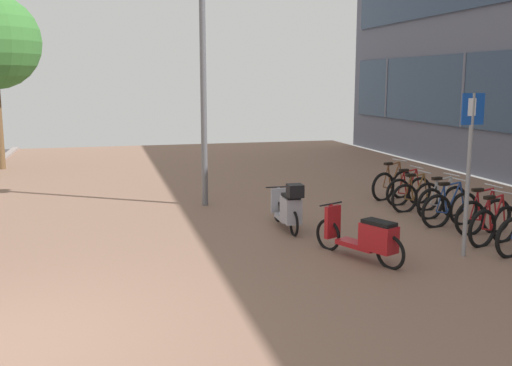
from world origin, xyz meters
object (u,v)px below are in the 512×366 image
Objects in this scene: bicycle_rack_03 at (450,209)px; bicycle_rack_06 at (409,191)px; bicycle_rack_07 at (393,185)px; lamp_post at (203,52)px; bicycle_rack_04 at (442,202)px; bicycle_rack_01 at (494,226)px; bicycle_rack_05 at (416,197)px; parking_sign at (469,158)px; scooter_mid at (289,208)px; bicycle_rack_02 at (483,216)px; scooter_near at (366,237)px.

bicycle_rack_06 is (0.23, 2.06, -0.02)m from bicycle_rack_03.
bicycle_rack_06 is 0.95× the size of bicycle_rack_07.
bicycle_rack_04 is at bearing -28.27° from lamp_post.
bicycle_rack_01 is 0.20× the size of lamp_post.
bicycle_rack_05 is 0.47× the size of parking_sign.
bicycle_rack_01 is at bearing 28.47° from parking_sign.
bicycle_rack_01 is 0.96× the size of bicycle_rack_04.
bicycle_rack_07 is 0.79× the size of scooter_mid.
scooter_mid is (-3.50, 1.15, 0.11)m from bicycle_rack_02.
bicycle_rack_02 is at bearing -89.21° from bicycle_rack_06.
bicycle_rack_01 is at bearing -92.55° from bicycle_rack_07.
bicycle_rack_06 is at bearing 73.46° from parking_sign.
lamp_post is at bearing 113.20° from scooter_mid.
scooter_mid reaches higher than bicycle_rack_06.
bicycle_rack_07 is at bearing 76.47° from parking_sign.
bicycle_rack_05 is 3.63m from parking_sign.
bicycle_rack_02 reaches higher than bicycle_rack_06.
bicycle_rack_01 reaches higher than bicycle_rack_02.
bicycle_rack_01 is 2.74m from bicycle_rack_05.
bicycle_rack_01 is 0.97× the size of bicycle_rack_07.
parking_sign reaches higher than bicycle_rack_07.
scooter_near is 2.11m from parking_sign.
bicycle_rack_04 is 1.07× the size of bicycle_rack_05.
bicycle_rack_02 is 3.43m from bicycle_rack_07.
bicycle_rack_03 is at bearing -90.93° from bicycle_rack_05.
bicycle_rack_05 is at bearing 89.07° from bicycle_rack_03.
scooter_near is at bearing -69.91° from lamp_post.
bicycle_rack_07 reaches higher than bicycle_rack_06.
bicycle_rack_02 is 6.84m from lamp_post.
parking_sign is at bearing -114.99° from bicycle_rack_04.
scooter_near is at bearing -173.21° from bicycle_rack_01.
bicycle_rack_07 is (0.17, 2.74, 0.01)m from bicycle_rack_03.
bicycle_rack_02 is 2.14m from parking_sign.
bicycle_rack_05 is at bearing 49.10° from scooter_near.
bicycle_rack_07 is at bearing 86.38° from bicycle_rack_03.
bicycle_rack_03 is 1.04× the size of bicycle_rack_07.
bicycle_rack_03 is at bearing 89.59° from bicycle_rack_01.
bicycle_rack_06 is 0.69m from bicycle_rack_07.
scooter_near is (-2.61, -0.31, 0.05)m from bicycle_rack_01.
lamp_post is (-4.43, 1.82, 3.17)m from bicycle_rack_05.
bicycle_rack_03 is (-0.27, 0.69, 0.00)m from bicycle_rack_02.
bicycle_rack_04 reaches higher than bicycle_rack_05.
parking_sign reaches higher than bicycle_rack_04.
lamp_post is (-4.67, 3.88, 3.16)m from bicycle_rack_02.
bicycle_rack_04 is 1.37m from bicycle_rack_06.
lamp_post is (-3.47, 5.06, 1.85)m from parking_sign.
lamp_post is at bearing 110.09° from scooter_near.
bicycle_rack_05 reaches higher than scooter_near.
bicycle_rack_07 is at bearing 33.71° from scooter_mid.
bicycle_rack_06 is 4.31m from parking_sign.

